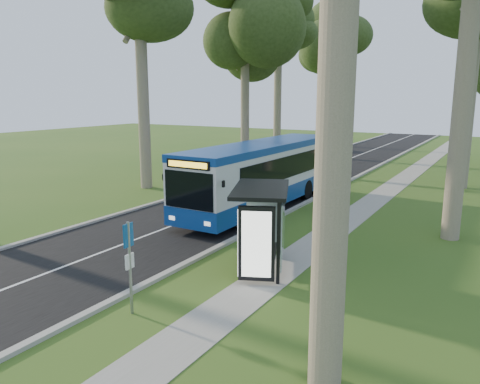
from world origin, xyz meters
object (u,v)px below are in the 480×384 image
object	(u,v)px
bus	(263,174)
car_silver	(320,144)
car_white	(255,158)
bus_shelter	(258,215)
litter_bin	(323,202)
bus_stop_sign	(129,257)

from	to	relation	value
bus	car_silver	world-z (taller)	bus
car_white	car_silver	size ratio (longest dim) A/B	1.10
bus	bus_shelter	world-z (taller)	bus
car_white	bus_shelter	bearing A→B (deg)	-60.15
bus	car_silver	size ratio (longest dim) A/B	2.93
bus	litter_bin	xyz separation A→B (m)	(3.06, 0.68, -1.24)
bus_stop_sign	litter_bin	world-z (taller)	bus_stop_sign
bus	car_white	distance (m)	13.81
litter_bin	car_silver	world-z (taller)	car_silver
bus_stop_sign	bus_shelter	world-z (taller)	bus_shelter
litter_bin	car_white	xyz separation A→B (m)	(-9.95, 11.26, 0.31)
car_white	car_silver	distance (m)	13.70
bus	bus_shelter	bearing A→B (deg)	-62.78
bus	car_white	size ratio (longest dim) A/B	2.67
car_silver	car_white	bearing A→B (deg)	-67.61
bus	car_white	world-z (taller)	bus
bus_stop_sign	litter_bin	xyz separation A→B (m)	(0.47, 13.27, -1.08)
bus_stop_sign	bus	bearing A→B (deg)	99.00
car_silver	bus_stop_sign	bearing A→B (deg)	-52.65
bus_stop_sign	car_white	distance (m)	26.31
bus_stop_sign	bus_shelter	xyz separation A→B (m)	(1.54, 4.30, 0.38)
bus_stop_sign	litter_bin	bearing A→B (deg)	85.35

